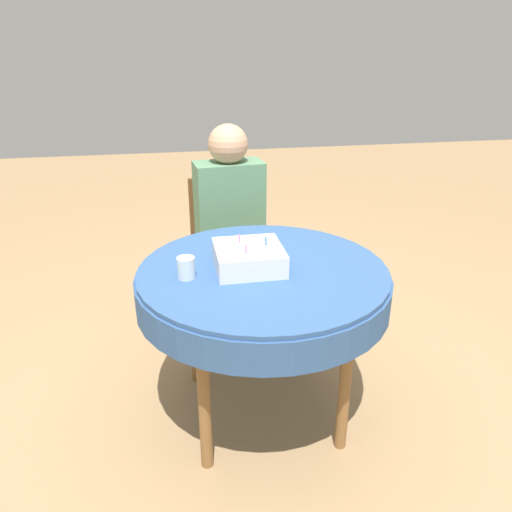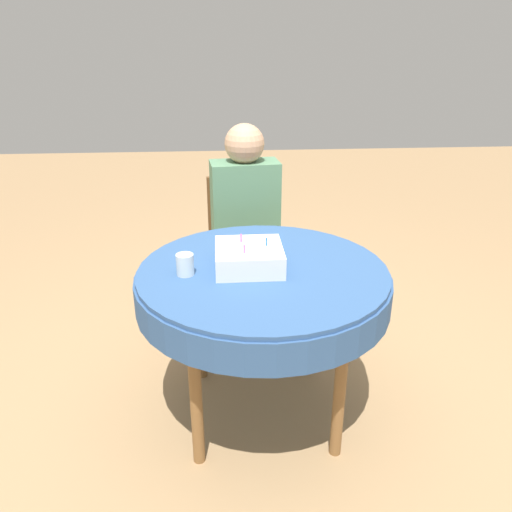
{
  "view_description": "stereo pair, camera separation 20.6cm",
  "coord_description": "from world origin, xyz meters",
  "px_view_note": "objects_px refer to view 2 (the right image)",
  "views": [
    {
      "loc": [
        -0.37,
        -1.85,
        1.63
      ],
      "look_at": [
        -0.03,
        0.0,
        0.8
      ],
      "focal_mm": 35.0,
      "sensor_mm": 36.0,
      "label": 1
    },
    {
      "loc": [
        -0.17,
        -1.88,
        1.63
      ],
      "look_at": [
        -0.03,
        0.0,
        0.8
      ],
      "focal_mm": 35.0,
      "sensor_mm": 36.0,
      "label": 2
    }
  ],
  "objects_px": {
    "chair": "(244,247)",
    "person": "(246,212)",
    "birthday_cake": "(249,257)",
    "drinking_glass": "(185,265)"
  },
  "relations": [
    {
      "from": "chair",
      "to": "person",
      "type": "height_order",
      "value": "person"
    },
    {
      "from": "chair",
      "to": "person",
      "type": "xyz_separation_m",
      "value": [
        0.01,
        -0.09,
        0.25
      ]
    },
    {
      "from": "person",
      "to": "birthday_cake",
      "type": "distance_m",
      "value": 0.79
    },
    {
      "from": "person",
      "to": "birthday_cake",
      "type": "bearing_deg",
      "value": -97.84
    },
    {
      "from": "birthday_cake",
      "to": "drinking_glass",
      "type": "bearing_deg",
      "value": -169.44
    },
    {
      "from": "drinking_glass",
      "to": "birthday_cake",
      "type": "bearing_deg",
      "value": 10.56
    },
    {
      "from": "person",
      "to": "drinking_glass",
      "type": "relative_size",
      "value": 13.73
    },
    {
      "from": "chair",
      "to": "person",
      "type": "distance_m",
      "value": 0.27
    },
    {
      "from": "drinking_glass",
      "to": "chair",
      "type": "bearing_deg",
      "value": 73.15
    },
    {
      "from": "person",
      "to": "chair",
      "type": "bearing_deg",
      "value": 90.0
    }
  ]
}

